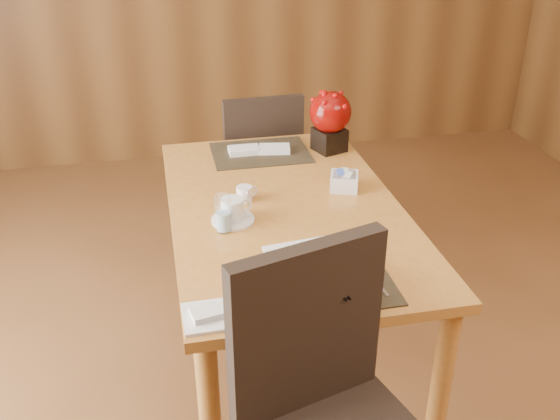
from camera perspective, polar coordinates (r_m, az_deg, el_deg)
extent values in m
cube|color=#BB7C33|center=(2.47, 0.48, -0.05)|extent=(0.90, 1.50, 0.04)
cylinder|color=#BB7C33|center=(3.21, -9.01, -0.98)|extent=(0.07, 0.07, 0.71)
cylinder|color=#BB7C33|center=(2.27, 14.42, -15.67)|extent=(0.07, 0.07, 0.71)
cylinder|color=#BB7C33|center=(3.32, 4.52, 0.34)|extent=(0.07, 0.07, 0.71)
cube|color=black|center=(2.00, 3.86, -6.72)|extent=(0.45, 0.33, 0.01)
cube|color=black|center=(2.94, -1.79, 5.26)|extent=(0.45, 0.33, 0.01)
cube|color=white|center=(1.95, 3.08, -7.50)|extent=(0.32, 0.32, 0.01)
cube|color=white|center=(1.92, 3.12, -6.15)|extent=(0.23, 0.23, 0.10)
cylinder|color=#D7D174|center=(1.92, 3.12, -6.08)|extent=(0.19, 0.19, 0.08)
cylinder|color=white|center=(2.35, -4.32, -0.89)|extent=(0.16, 0.16, 0.01)
cylinder|color=white|center=(2.33, -4.35, 0.10)|extent=(0.11, 0.11, 0.08)
cylinder|color=black|center=(2.31, -4.39, 0.87)|extent=(0.08, 0.08, 0.01)
cylinder|color=white|center=(2.26, -5.20, -0.33)|extent=(0.08, 0.08, 0.14)
cube|color=white|center=(2.59, 5.88, 2.62)|extent=(0.14, 0.14, 0.07)
cube|color=black|center=(2.97, 4.53, 6.44)|extent=(0.17, 0.17, 0.11)
sphere|color=#890905|center=(2.92, 4.63, 8.91)|extent=(0.19, 0.19, 0.19)
cube|color=white|center=(1.86, -6.52, -9.64)|extent=(0.16, 0.16, 0.01)
cube|color=black|center=(1.76, 2.46, -10.75)|extent=(0.46, 0.18, 0.53)
cube|color=black|center=(3.51, -2.18, 3.40)|extent=(0.45, 0.45, 0.06)
cube|color=black|center=(3.23, -1.48, 6.24)|extent=(0.41, 0.07, 0.47)
cylinder|color=black|center=(3.80, -0.11, 1.61)|extent=(0.03, 0.03, 0.40)
cylinder|color=black|center=(3.50, 1.39, -0.89)|extent=(0.03, 0.03, 0.40)
cylinder|color=black|center=(3.74, -5.40, 0.98)|extent=(0.03, 0.03, 0.40)
cylinder|color=black|center=(3.43, -4.35, -1.62)|extent=(0.03, 0.03, 0.40)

